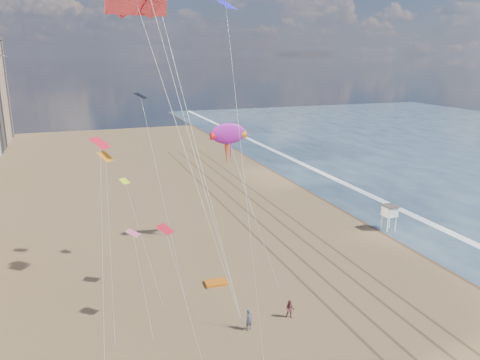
% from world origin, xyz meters
% --- Properties ---
extents(wet_sand, '(260.00, 260.00, 0.00)m').
position_xyz_m(wet_sand, '(19.00, 40.00, 0.00)').
color(wet_sand, '#42301E').
rests_on(wet_sand, ground).
extents(foam, '(260.00, 260.00, 0.00)m').
position_xyz_m(foam, '(23.20, 40.00, 0.00)').
color(foam, white).
rests_on(foam, ground).
extents(tracks, '(7.68, 120.00, 0.01)m').
position_xyz_m(tracks, '(2.55, 30.00, 0.01)').
color(tracks, brown).
rests_on(tracks, ground).
extents(lifeguard_stand, '(1.89, 1.89, 3.41)m').
position_xyz_m(lifeguard_stand, '(16.16, 28.77, 2.63)').
color(lifeguard_stand, white).
rests_on(lifeguard_stand, ground).
extents(grounded_kite, '(2.31, 1.52, 0.26)m').
position_xyz_m(grounded_kite, '(-9.56, 22.02, 0.13)').
color(grounded_kite, orange).
rests_on(grounded_kite, ground).
extents(show_kite, '(4.32, 7.32, 18.54)m').
position_xyz_m(show_kite, '(-4.85, 32.14, 13.44)').
color(show_kite, '#B51BB4').
rests_on(show_kite, ground).
extents(kite_flyer_a, '(0.79, 0.65, 1.86)m').
position_xyz_m(kite_flyer_a, '(-9.32, 13.29, 0.93)').
color(kite_flyer_a, '#4E5265').
rests_on(kite_flyer_a, ground).
extents(kite_flyer_b, '(1.03, 0.97, 1.69)m').
position_xyz_m(kite_flyer_b, '(-5.30, 13.80, 0.84)').
color(kite_flyer_b, brown).
rests_on(kite_flyer_b, ground).
extents(small_kites, '(13.06, 16.02, 21.54)m').
position_xyz_m(small_kites, '(-15.58, 22.87, 15.41)').
color(small_kites, '#D8FF1A').
rests_on(small_kites, ground).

